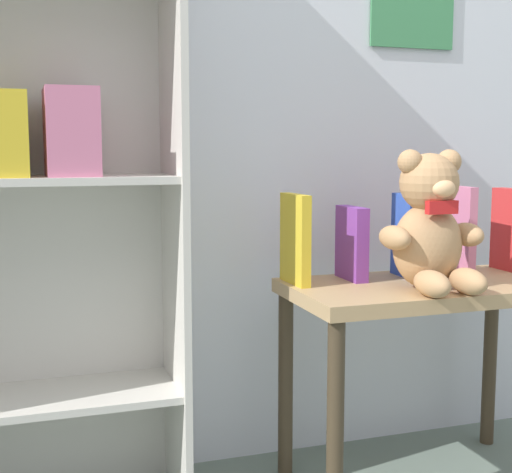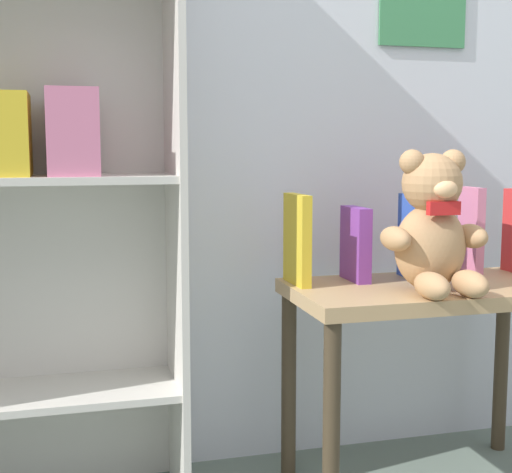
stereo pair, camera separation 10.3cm
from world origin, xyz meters
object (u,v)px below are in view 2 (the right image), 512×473
(bookshelf_side, at_px, (39,138))
(book_standing_blue, at_px, (412,236))
(teddy_bear, at_px, (433,227))
(book_standing_purple, at_px, (356,244))
(book_standing_yellow, at_px, (297,239))
(book_standing_pink, at_px, (471,232))
(display_table, at_px, (429,317))

(bookshelf_side, height_order, book_standing_blue, bookshelf_side)
(teddy_bear, bearing_deg, book_standing_purple, 125.31)
(bookshelf_side, distance_m, book_standing_yellow, 0.68)
(bookshelf_side, bearing_deg, teddy_bear, -15.38)
(bookshelf_side, bearing_deg, book_standing_blue, -4.43)
(book_standing_purple, relative_size, book_standing_pink, 0.80)
(book_standing_yellow, xyz_separation_m, book_standing_pink, (0.49, -0.01, 0.01))
(book_standing_purple, distance_m, book_standing_blue, 0.16)
(book_standing_purple, bearing_deg, book_standing_pink, -3.08)
(bookshelf_side, distance_m, book_standing_pink, 1.14)
(display_table, distance_m, book_standing_pink, 0.28)
(teddy_bear, bearing_deg, display_table, 62.30)
(teddy_bear, bearing_deg, book_standing_yellow, 149.69)
(teddy_bear, height_order, book_standing_yellow, teddy_bear)
(display_table, distance_m, book_standing_yellow, 0.40)
(book_standing_purple, bearing_deg, display_table, -32.09)
(book_standing_yellow, relative_size, book_standing_pink, 0.95)
(book_standing_yellow, height_order, book_standing_blue, book_standing_yellow)
(book_standing_pink, bearing_deg, book_standing_yellow, -179.70)
(book_standing_blue, distance_m, book_standing_pink, 0.16)
(bookshelf_side, height_order, book_standing_purple, bookshelf_side)
(display_table, distance_m, teddy_bear, 0.26)
(teddy_bear, xyz_separation_m, book_standing_yellow, (-0.29, 0.17, -0.04))
(display_table, relative_size, book_standing_purple, 3.70)
(bookshelf_side, distance_m, book_standing_blue, 0.99)
(book_standing_blue, bearing_deg, bookshelf_side, 178.19)
(book_standing_purple, xyz_separation_m, book_standing_pink, (0.33, -0.02, 0.02))
(bookshelf_side, distance_m, display_table, 1.07)
(bookshelf_side, xyz_separation_m, book_standing_blue, (0.95, -0.07, -0.26))
(book_standing_yellow, relative_size, book_standing_purple, 1.19)
(display_table, height_order, book_standing_yellow, book_standing_yellow)
(teddy_bear, bearing_deg, book_standing_blue, 77.77)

